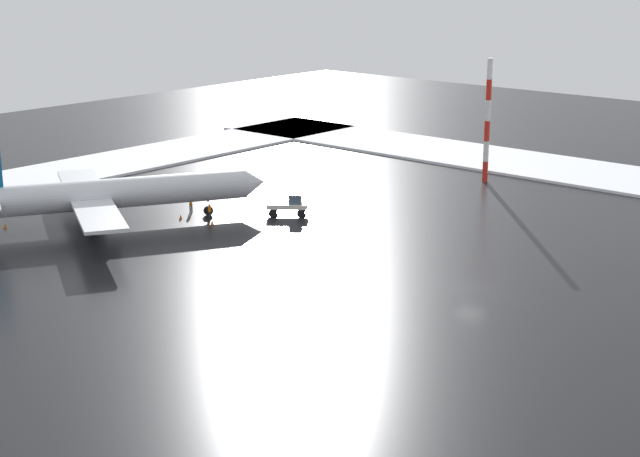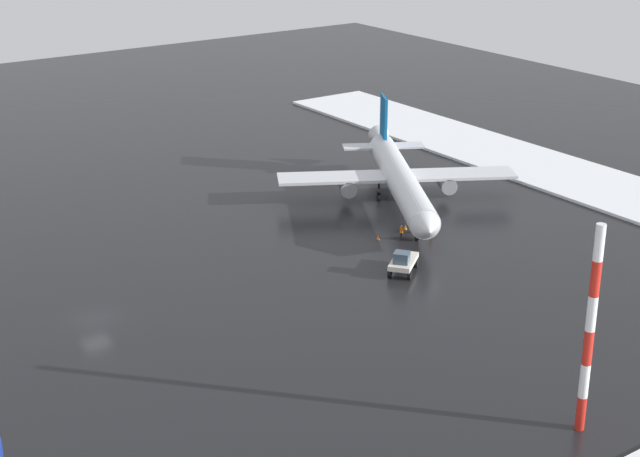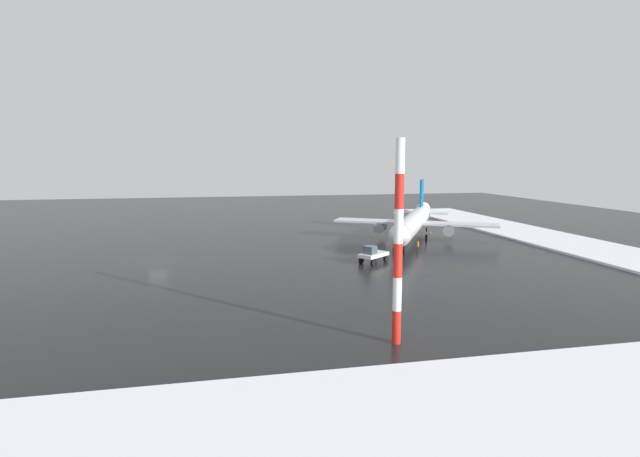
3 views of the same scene
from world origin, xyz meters
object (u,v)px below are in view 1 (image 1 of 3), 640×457
Objects in this scene: pushback_tug at (289,204)px; traffic_cone_wingtip_side at (5,226)px; ground_crew_by_nose_gear at (191,204)px; antenna_mast at (487,121)px; traffic_cone_mid_line at (181,217)px; airplane_distant_tail at (108,194)px; traffic_cone_near_nose at (212,222)px; ground_crew_mid_apron at (210,211)px.

traffic_cone_wingtip_side is (19.68, 24.29, -1.01)m from pushback_tug.
pushback_tug is at bearing 85.50° from ground_crew_by_nose_gear.
traffic_cone_mid_line is at bearing 67.89° from antenna_mast.
airplane_distant_tail is 8.39m from traffic_cone_mid_line.
ground_crew_by_nose_gear is 3.11× the size of traffic_cone_near_nose.
pushback_tug is at bearing -129.02° from traffic_cone_wingtip_side.
traffic_cone_mid_line and traffic_cone_wingtip_side have the same top height.
pushback_tug is 9.06× the size of traffic_cone_near_nose.
ground_crew_mid_apron is at bearing 42.34° from ground_crew_by_nose_gear.
antenna_mast reaches higher than ground_crew_mid_apron.
airplane_distant_tail is 49.68m from antenna_mast.
traffic_cone_wingtip_side is (14.00, 17.21, -0.70)m from ground_crew_mid_apron.
pushback_tug is 11.50m from ground_crew_by_nose_gear.
ground_crew_by_nose_gear is at bearing 11.66° from airplane_distant_tail.
pushback_tug is 31.28m from traffic_cone_wingtip_side.
antenna_mast is 60.80m from traffic_cone_wingtip_side.
antenna_mast is 42.54m from traffic_cone_mid_line.
airplane_distant_tail is at bearing -56.81° from ground_crew_by_nose_gear.
traffic_cone_near_nose is at bearing -135.59° from traffic_cone_wingtip_side.
ground_crew_mid_apron is 3.11× the size of traffic_cone_near_nose.
ground_crew_by_nose_gear is at bearing -119.83° from traffic_cone_wingtip_side.
traffic_cone_near_nose is at bearing 73.45° from antenna_mast.
airplane_distant_tail is 20.18m from pushback_tug.
airplane_distant_tail is 10.01m from ground_crew_by_nose_gear.
antenna_mast is at bearing -116.95° from traffic_cone_wingtip_side.
traffic_cone_wingtip_side is at bearing 63.05° from antenna_mast.
ground_crew_by_nose_gear reaches higher than traffic_cone_wingtip_side.
ground_crew_mid_apron is 3.34m from traffic_cone_mid_line.
ground_crew_mid_apron is (-6.78, -8.65, -2.45)m from airplane_distant_tail.
traffic_cone_near_nose and traffic_cone_mid_line have the same top height.
traffic_cone_near_nose is (-5.81, 2.10, -0.70)m from ground_crew_by_nose_gear.
traffic_cone_mid_line is (-1.38, 2.79, -0.70)m from ground_crew_by_nose_gear.
ground_crew_mid_apron is 0.11× the size of antenna_mast.
ground_crew_mid_apron is 1.00× the size of ground_crew_by_nose_gear.
ground_crew_mid_apron is 39.53m from antenna_mast.
pushback_tug reaches higher than traffic_cone_near_nose.
ground_crew_mid_apron is 3.84m from ground_crew_by_nose_gear.
traffic_cone_near_nose and traffic_cone_wingtip_side have the same top height.
antenna_mast is 29.09× the size of traffic_cone_wingtip_side.
ground_crew_by_nose_gear is (9.48, 6.50, -0.31)m from pushback_tug.
pushback_tug is 2.91× the size of ground_crew_mid_apron.
pushback_tug is 2.91× the size of ground_crew_by_nose_gear.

